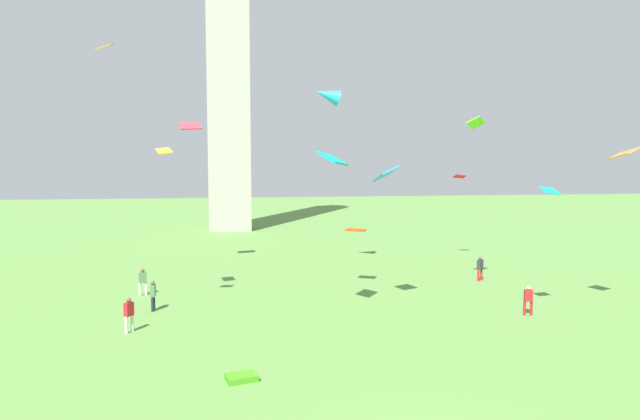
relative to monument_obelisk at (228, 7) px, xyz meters
The scene contains 18 objects.
monument_obelisk is the anchor object (origin of this frame).
person_0 42.47m from the monument_obelisk, 98.90° to the right, with size 0.50×0.38×1.67m.
person_1 44.93m from the monument_obelisk, 62.63° to the right, with size 0.51×0.45×1.69m.
person_2 45.32m from the monument_obelisk, 96.35° to the right, with size 0.27×0.52×1.67m.
person_3 48.54m from the monument_obelisk, 96.57° to the right, with size 0.46×0.51×1.69m.
person_4 51.05m from the monument_obelisk, 69.29° to the right, with size 0.49×0.33×1.60m.
kite_flying_0 29.81m from the monument_obelisk, 96.38° to the right, with size 1.77×1.33×0.66m.
kite_flying_1 39.86m from the monument_obelisk, 95.74° to the right, with size 1.09×1.28×0.47m.
kite_flying_2 44.25m from the monument_obelisk, 77.87° to the right, with size 1.14×1.72×0.96m.
kite_flying_3 49.02m from the monument_obelisk, 68.52° to the right, with size 1.05×0.84×0.46m.
kite_flying_4 43.40m from the monument_obelisk, 97.58° to the right, with size 0.82×0.70×0.41m.
kite_flying_5 50.02m from the monument_obelisk, 64.24° to the right, with size 1.05×1.48×0.69m.
kite_flying_6 32.57m from the monument_obelisk, 76.27° to the right, with size 1.96×1.25×1.59m.
kite_flying_7 40.94m from the monument_obelisk, 76.10° to the right, with size 1.49×1.32×0.12m.
kite_flying_8 36.72m from the monument_obelisk, 52.55° to the right, with size 1.04×0.73×0.38m.
kite_flying_9 45.04m from the monument_obelisk, 82.83° to the right, with size 1.80×1.99×0.73m.
kite_flying_10 42.12m from the monument_obelisk, 67.48° to the right, with size 1.47×1.38×0.76m.
kite_bundle_0 54.52m from the monument_obelisk, 89.46° to the right, with size 1.11×0.79×0.23m, color #42961B.
Camera 1 is at (-5.31, -12.69, 7.97)m, focal length 30.57 mm.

